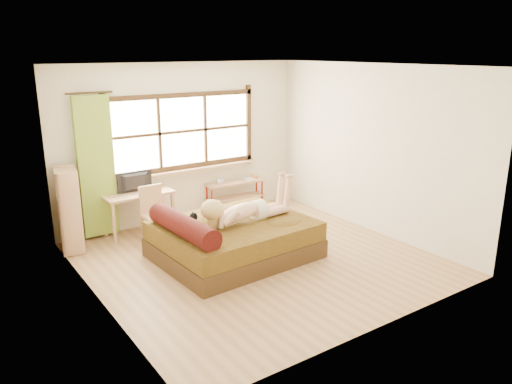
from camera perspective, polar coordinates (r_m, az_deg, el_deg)
floor at (r=7.23m, az=0.13°, el=-7.66°), size 4.50×4.50×0.00m
ceiling at (r=6.62m, az=0.14°, el=14.25°), size 4.50×4.50×0.00m
wall_back at (r=8.71m, az=-8.36°, el=5.58°), size 4.50×0.00×4.50m
wall_front at (r=5.18m, az=14.46°, el=-2.00°), size 4.50×0.00×4.50m
wall_left at (r=5.86m, az=-18.26°, el=-0.21°), size 0.00×4.50×4.50m
wall_right at (r=8.26m, az=13.12°, el=4.77°), size 0.00×4.50×4.50m
window at (r=8.65m, az=-8.32°, el=6.59°), size 2.80×0.16×1.46m
curtain at (r=8.08m, az=-17.80°, el=2.72°), size 0.55×0.10×2.20m
bed at (r=7.19m, az=-2.83°, el=-5.35°), size 2.19×1.79×0.80m
woman at (r=7.07m, az=-1.30°, el=-0.93°), size 1.50×0.50×0.63m
kitten at (r=6.85m, az=-8.09°, el=-3.35°), size 0.32×0.14×0.25m
desk at (r=8.23m, az=-13.30°, el=-0.70°), size 1.11×0.53×0.69m
monitor at (r=8.21m, az=-13.55°, el=1.11°), size 0.58×0.09×0.33m
chair at (r=7.97m, az=-11.61°, el=-2.03°), size 0.40×0.40×0.86m
pipe_shelf at (r=9.21m, az=-2.37°, el=0.32°), size 1.14×0.40×0.63m
cup at (r=9.01m, az=-4.07°, el=1.25°), size 0.14×0.14×0.10m
book at (r=9.27m, az=-1.40°, el=1.45°), size 0.21×0.26×0.02m
bookshelf at (r=7.83m, az=-20.57°, el=-1.92°), size 0.40×0.58×1.24m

